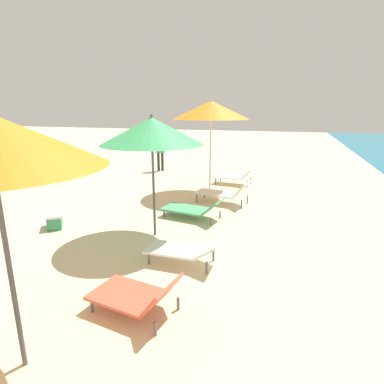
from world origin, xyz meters
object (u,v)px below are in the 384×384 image
at_px(lounger_second_shoreside, 137,295).
at_px(lounger_third_shoreside, 194,208).
at_px(lounger_farthest_shoreside, 235,176).
at_px(umbrella_farthest, 211,110).
at_px(umbrella_third, 152,131).
at_px(person_walking_near, 160,149).
at_px(lounger_third_inland, 184,249).
at_px(cooler_box, 55,221).
at_px(lounger_farthest_inland, 224,192).

xyz_separation_m(lounger_second_shoreside, lounger_third_shoreside, (-0.38, 3.76, -0.00)).
bearing_deg(lounger_farthest_shoreside, umbrella_farthest, 72.23).
distance_m(umbrella_third, person_walking_near, 7.29).
relative_size(umbrella_farthest, lounger_farthest_shoreside, 2.06).
distance_m(lounger_third_inland, lounger_farthest_shoreside, 6.10).
bearing_deg(lounger_third_inland, cooler_box, -12.11).
distance_m(lounger_farthest_shoreside, lounger_farthest_inland, 2.37).
bearing_deg(umbrella_farthest, person_walking_near, 135.86).
bearing_deg(lounger_third_shoreside, umbrella_farthest, -75.06).
relative_size(lounger_third_shoreside, lounger_farthest_inland, 0.99).
bearing_deg(lounger_farthest_inland, umbrella_third, 81.00).
bearing_deg(umbrella_third, umbrella_farthest, 86.66).
relative_size(lounger_third_shoreside, lounger_third_inland, 1.23).
distance_m(lounger_third_inland, person_walking_near, 8.55).
xyz_separation_m(lounger_second_shoreside, person_walking_near, (-3.56, 9.14, 0.70)).
bearing_deg(person_walking_near, lounger_third_shoreside, 17.07).
bearing_deg(lounger_second_shoreside, lounger_third_shoreside, -74.98).
bearing_deg(cooler_box, lounger_third_inland, -12.27).
xyz_separation_m(lounger_third_inland, person_walking_near, (-3.71, 7.67, 0.70)).
distance_m(lounger_third_shoreside, lounger_farthest_shoreside, 3.83).
bearing_deg(lounger_farthest_inland, lounger_second_shoreside, 98.90).
height_order(lounger_second_shoreside, lounger_third_inland, lounger_second_shoreside).
height_order(lounger_third_inland, lounger_farthest_shoreside, lounger_farthest_shoreside).
xyz_separation_m(lounger_third_shoreside, cooler_box, (-2.82, -1.56, -0.09)).
bearing_deg(umbrella_third, lounger_third_shoreside, 69.51).
height_order(lounger_third_shoreside, person_walking_near, person_walking_near).
distance_m(lounger_farthest_shoreside, person_walking_near, 3.90).
bearing_deg(cooler_box, person_walking_near, 93.03).
bearing_deg(lounger_third_inland, person_walking_near, -64.03).
distance_m(lounger_third_shoreside, lounger_farthest_inland, 1.51).
height_order(lounger_third_shoreside, umbrella_farthest, umbrella_farthest).
height_order(lounger_second_shoreside, lounger_farthest_inland, lounger_farthest_inland).
bearing_deg(lounger_farthest_shoreside, cooler_box, 66.24).
height_order(umbrella_third, lounger_farthest_inland, umbrella_third).
height_order(umbrella_farthest, person_walking_near, umbrella_farthest).
xyz_separation_m(lounger_third_inland, umbrella_farthest, (-0.78, 4.83, 2.31)).
height_order(lounger_farthest_inland, person_walking_near, person_walking_near).
bearing_deg(lounger_third_shoreside, lounger_farthest_inland, -97.40).
bearing_deg(cooler_box, lounger_second_shoreside, -34.56).
bearing_deg(lounger_farthest_inland, cooler_box, 52.21).
xyz_separation_m(lounger_third_shoreside, lounger_farthest_inland, (0.43, 1.45, 0.07)).
bearing_deg(umbrella_third, lounger_farthest_inland, 71.52).
relative_size(umbrella_third, lounger_farthest_inland, 1.56).
relative_size(lounger_farthest_inland, cooler_box, 2.79).
bearing_deg(lounger_third_shoreside, lounger_third_inland, 112.29).
height_order(umbrella_third, person_walking_near, umbrella_third).
xyz_separation_m(umbrella_third, lounger_farthest_inland, (0.91, 2.72, -1.86)).
bearing_deg(lounger_third_shoreside, cooler_box, 38.18).
relative_size(lounger_second_shoreside, umbrella_third, 0.50).
xyz_separation_m(lounger_farthest_inland, cooler_box, (-3.25, -3.00, -0.16)).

